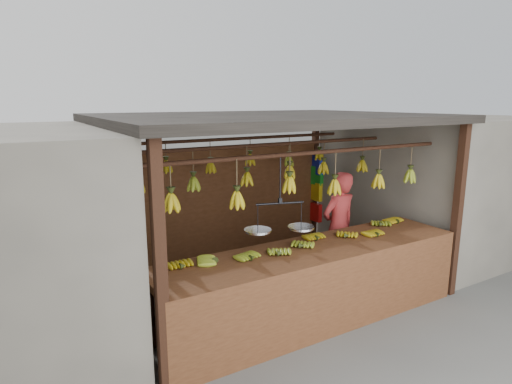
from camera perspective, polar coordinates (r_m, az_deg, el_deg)
ground at (r=6.24m, az=1.43°, el=-12.25°), size 80.00×80.00×0.00m
stall at (r=6.00m, az=-0.14°, el=6.33°), size 4.30×3.30×2.40m
neighbor_right at (r=8.31m, az=23.04°, el=1.28°), size 3.00×3.00×2.30m
counter at (r=5.02m, az=8.58°, el=-9.75°), size 3.88×0.88×0.96m
hanging_bananas at (r=5.76m, az=1.42°, el=2.40°), size 3.63×2.25×0.37m
balance_scale at (r=4.80m, az=3.18°, el=-4.49°), size 0.78×0.44×0.85m
vendor at (r=6.25m, az=10.94°, el=-4.61°), size 0.61×0.43×1.60m
bag_bundles at (r=8.07m, az=8.09°, el=0.77°), size 0.08×0.26×1.24m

